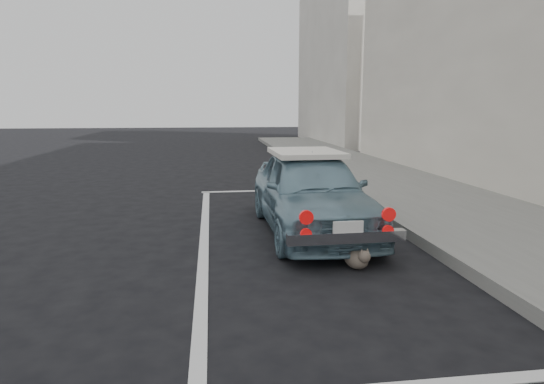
{
  "coord_description": "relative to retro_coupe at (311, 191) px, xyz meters",
  "views": [
    {
      "loc": [
        -0.77,
        -2.95,
        1.73
      ],
      "look_at": [
        -0.07,
        2.32,
        0.75
      ],
      "focal_mm": 30.0,
      "sensor_mm": 36.0,
      "label": 1
    }
  ],
  "objects": [
    {
      "name": "pline_front",
      "position": [
        -0.1,
        3.28,
        -0.58
      ],
      "size": [
        3.0,
        0.12,
        0.01
      ],
      "primitive_type": "cube",
      "color": "silver",
      "rests_on": "ground"
    },
    {
      "name": "building_far",
      "position": [
        5.75,
        16.78,
        3.41
      ],
      "size": [
        3.5,
        10.0,
        8.0
      ],
      "primitive_type": "cube",
      "color": "beige",
      "rests_on": "ground"
    },
    {
      "name": "sidewalk",
      "position": [
        2.6,
        -1.22,
        -0.51
      ],
      "size": [
        2.8,
        40.0,
        0.15
      ],
      "primitive_type": "cube",
      "color": "slate",
      "rests_on": "ground"
    },
    {
      "name": "ground",
      "position": [
        -0.6,
        -3.22,
        -0.59
      ],
      "size": [
        80.0,
        80.0,
        0.0
      ],
      "primitive_type": "plane",
      "color": "black",
      "rests_on": "ground"
    },
    {
      "name": "retro_coupe",
      "position": [
        0.0,
        0.0,
        0.0
      ],
      "size": [
        1.43,
        3.43,
        1.16
      ],
      "rotation": [
        0.0,
        0.0,
        0.02
      ],
      "color": "#7195A5",
      "rests_on": "ground"
    },
    {
      "name": "cat",
      "position": [
        0.18,
        -1.59,
        -0.46
      ],
      "size": [
        0.31,
        0.5,
        0.27
      ],
      "rotation": [
        0.0,
        0.0,
        0.27
      ],
      "color": "#66584E",
      "rests_on": "ground"
    },
    {
      "name": "pline_side",
      "position": [
        -1.5,
        -0.22,
        -0.58
      ],
      "size": [
        0.12,
        7.0,
        0.01
      ],
      "primitive_type": "cube",
      "color": "silver",
      "rests_on": "ground"
    }
  ]
}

